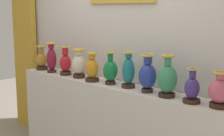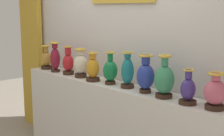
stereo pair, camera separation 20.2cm
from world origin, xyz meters
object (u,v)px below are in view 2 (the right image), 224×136
(vase_ivory, at_px, (81,64))
(vase_amber, at_px, (93,69))
(vase_indigo, at_px, (188,90))
(vase_jade, at_px, (164,80))
(vase_rose, at_px, (215,93))
(vase_teal, at_px, (127,72))
(vase_burgundy, at_px, (55,58))
(vase_crimson, at_px, (68,63))
(vase_cobalt, at_px, (146,75))
(vase_ochre, at_px, (46,59))
(vase_emerald, at_px, (110,71))

(vase_ivory, bearing_deg, vase_amber, -6.53)
(vase_ivory, distance_m, vase_indigo, 1.52)
(vase_amber, distance_m, vase_jade, 0.99)
(vase_amber, relative_size, vase_rose, 1.07)
(vase_teal, bearing_deg, vase_rose, -1.05)
(vase_indigo, bearing_deg, vase_teal, 176.17)
(vase_burgundy, distance_m, vase_crimson, 0.26)
(vase_jade, bearing_deg, vase_cobalt, 177.33)
(vase_cobalt, xyz_separation_m, vase_indigo, (0.51, -0.03, -0.05))
(vase_teal, height_order, vase_indigo, vase_teal)
(vase_indigo, distance_m, vase_rose, 0.24)
(vase_cobalt, height_order, vase_indigo, vase_cobalt)
(vase_ochre, xyz_separation_m, vase_crimson, (0.52, -0.01, 0.02))
(vase_crimson, xyz_separation_m, vase_rose, (2.00, 0.01, -0.01))
(vase_cobalt, bearing_deg, vase_ochre, 179.89)
(vase_emerald, height_order, vase_indigo, vase_emerald)
(vase_indigo, bearing_deg, vase_crimson, 179.30)
(vase_emerald, bearing_deg, vase_rose, -0.10)
(vase_burgundy, xyz_separation_m, vase_crimson, (0.26, 0.02, -0.03))
(vase_ochre, relative_size, vase_amber, 0.98)
(vase_rose, bearing_deg, vase_indigo, -172.08)
(vase_amber, bearing_deg, vase_emerald, 8.52)
(vase_amber, bearing_deg, vase_ivory, 173.47)
(vase_burgundy, distance_m, vase_cobalt, 1.51)
(vase_burgundy, distance_m, vase_rose, 2.26)
(vase_ivory, bearing_deg, vase_jade, -0.36)
(vase_burgundy, distance_m, vase_teal, 1.25)
(vase_emerald, bearing_deg, vase_ivory, -179.13)
(vase_crimson, distance_m, vase_rose, 2.00)
(vase_rose, bearing_deg, vase_ivory, -179.82)
(vase_indigo, height_order, vase_rose, vase_rose)
(vase_teal, height_order, vase_cobalt, vase_cobalt)
(vase_ivory, height_order, vase_indigo, vase_ivory)
(vase_crimson, bearing_deg, vase_jade, -0.08)
(vase_ochre, relative_size, vase_ivory, 0.93)
(vase_burgundy, xyz_separation_m, vase_teal, (1.25, 0.05, -0.01))
(vase_crimson, height_order, vase_ivory, vase_crimson)
(vase_ivory, relative_size, vase_jade, 0.87)
(vase_amber, relative_size, vase_emerald, 0.93)
(vase_teal, bearing_deg, vase_amber, -173.72)
(vase_ochre, bearing_deg, vase_jade, -0.41)
(vase_ochre, bearing_deg, vase_crimson, -1.38)
(vase_ochre, relative_size, vase_emerald, 0.91)
(vase_cobalt, bearing_deg, vase_emerald, 179.48)
(vase_teal, distance_m, vase_cobalt, 0.26)
(vase_teal, xyz_separation_m, vase_rose, (1.01, -0.02, -0.03))
(vase_emerald, xyz_separation_m, vase_jade, (0.74, -0.02, 0.02))
(vase_jade, bearing_deg, vase_teal, 176.34)
(vase_burgundy, xyz_separation_m, vase_indigo, (2.02, -0.00, -0.06))
(vase_crimson, height_order, vase_emerald, vase_emerald)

